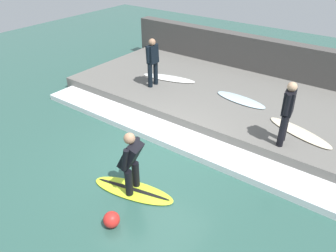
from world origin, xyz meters
The scene contains 12 objects.
ground_plane centered at (0.00, 0.00, 0.00)m, with size 28.00×28.00×0.00m, color #2D564C.
concrete_ledge centered at (3.69, 0.00, 0.20)m, with size 4.40×10.24×0.41m, color #66635E.
back_wall centered at (6.14, 0.00, 0.81)m, with size 0.50×10.75×1.61m, color #474442.
wave_foam_crest centered at (1.03, 0.00, 0.09)m, with size 0.92×9.73×0.17m, color white.
surfboard_riding centered at (-1.14, -0.34, 0.03)m, with size 0.99×1.96×0.07m.
surfer_riding centered at (-1.14, -0.34, 0.85)m, with size 0.55×0.55×1.43m.
surfer_waiting_near centered at (2.79, 2.25, 1.29)m, with size 0.54×0.25×1.57m.
surfboard_waiting_near centered at (3.55, 2.16, 0.44)m, with size 0.93×1.98×0.06m.
surfer_waiting_far centered at (1.97, -2.39, 1.31)m, with size 0.53×0.28×1.59m.
surfboard_waiting_far centered at (2.67, -2.62, 0.44)m, with size 1.06×1.88×0.06m.
surfboard_spare centered at (3.49, -0.59, 0.44)m, with size 0.72×1.71×0.06m.
marker_buoy centered at (-2.10, -0.65, 0.16)m, with size 0.32×0.32×0.32m, color red.
Camera 1 is at (-5.00, -4.12, 4.87)m, focal length 35.00 mm.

